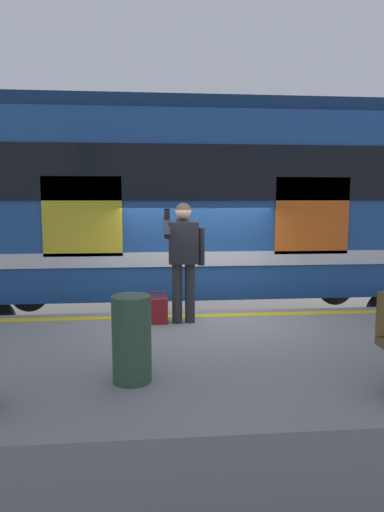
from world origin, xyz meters
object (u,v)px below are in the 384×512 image
object	(u,v)px
passenger	(184,253)
handbag	(154,309)
train_carriage	(192,200)
trash_bin	(132,339)

from	to	relation	value
passenger	handbag	distance (m)	0.90
train_carriage	handbag	distance (m)	3.17
train_carriage	handbag	size ratio (longest dim) A/B	25.79
train_carriage	passenger	xyz separation A→B (m)	(0.35, 2.68, -0.71)
passenger	handbag	xyz separation A→B (m)	(0.41, 0.00, -0.80)
passenger	trash_bin	size ratio (longest dim) A/B	2.02
handbag	passenger	bearing A→B (deg)	-179.49
handbag	trash_bin	distance (m)	2.00
passenger	trash_bin	world-z (taller)	passenger
trash_bin	passenger	bearing A→B (deg)	-107.77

